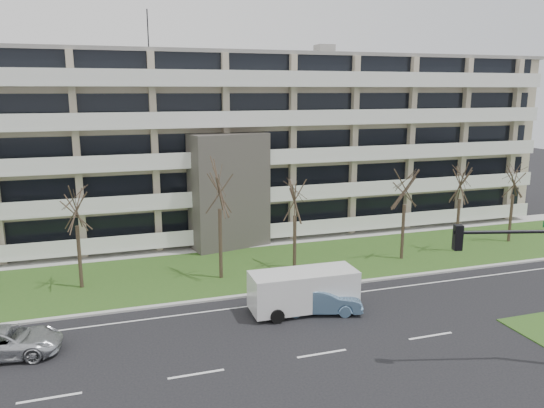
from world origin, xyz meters
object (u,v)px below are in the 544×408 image
object	(u,v)px
white_van	(305,287)
blue_sedan	(320,300)
traffic_signal	(535,275)
silver_pickup	(6,342)

from	to	relation	value
white_van	blue_sedan	bearing A→B (deg)	-33.22
traffic_signal	white_van	bearing A→B (deg)	144.44
white_van	traffic_signal	size ratio (longest dim) A/B	0.89
silver_pickup	white_van	xyz separation A→B (m)	(15.24, 0.50, 0.70)
blue_sedan	traffic_signal	distance (m)	11.22
silver_pickup	traffic_signal	xyz separation A→B (m)	(22.43, -8.40, 3.70)
blue_sedan	white_van	bearing A→B (deg)	72.85
silver_pickup	blue_sedan	xyz separation A→B (m)	(15.96, 0.01, 0.06)
white_van	traffic_signal	bearing A→B (deg)	-49.87
silver_pickup	blue_sedan	distance (m)	15.96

